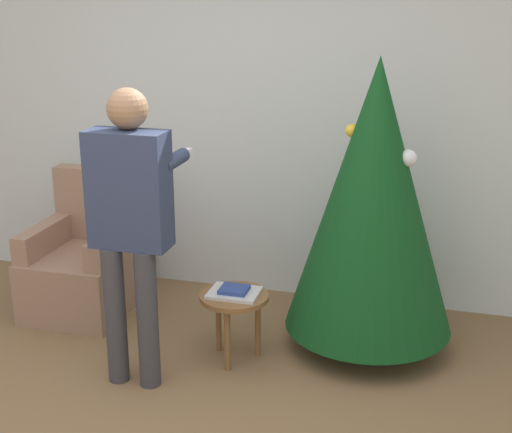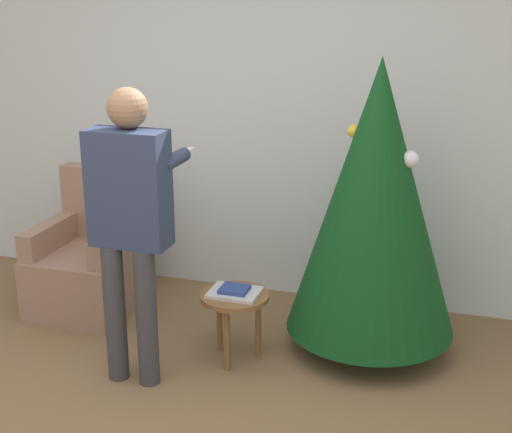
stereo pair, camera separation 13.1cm
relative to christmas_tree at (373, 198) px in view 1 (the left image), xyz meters
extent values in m
cube|color=silver|center=(-0.95, 0.70, 0.38)|extent=(8.00, 0.06, 2.70)
cylinder|color=brown|center=(0.00, 0.00, -0.90)|extent=(0.10, 0.10, 0.14)
cone|color=#0F4219|center=(0.00, 0.00, 0.00)|extent=(1.03, 1.03, 1.66)
sphere|color=red|center=(-0.26, 0.20, -0.17)|extent=(0.09, 0.09, 0.09)
sphere|color=white|center=(0.19, -0.03, 0.26)|extent=(0.10, 0.10, 0.10)
sphere|color=gold|center=(-0.15, 0.02, 0.39)|extent=(0.08, 0.08, 0.08)
cube|color=#93705B|center=(-1.97, 0.01, -0.76)|extent=(0.64, 0.76, 0.43)
cube|color=#93705B|center=(-1.97, 0.32, -0.28)|extent=(0.64, 0.14, 0.52)
cube|color=#93705B|center=(-2.23, 0.01, -0.45)|extent=(0.12, 0.68, 0.18)
cube|color=#93705B|center=(-1.71, 0.01, -0.45)|extent=(0.12, 0.68, 0.18)
cylinder|color=#38383D|center=(-1.32, -0.79, -0.57)|extent=(0.12, 0.12, 0.81)
cylinder|color=#38383D|center=(-1.13, -0.79, -0.57)|extent=(0.12, 0.12, 0.81)
cube|color=#2D3856|center=(-1.23, -0.73, 0.16)|extent=(0.43, 0.20, 0.64)
sphere|color=#936B4C|center=(-1.23, -0.70, 0.59)|extent=(0.22, 0.22, 0.22)
cylinder|color=#2D3856|center=(-1.41, -0.54, 0.28)|extent=(0.08, 0.30, 0.08)
cylinder|color=#2D3856|center=(-1.04, -0.54, 0.28)|extent=(0.08, 0.30, 0.08)
cube|color=white|center=(-1.04, -0.35, 0.28)|extent=(0.04, 0.14, 0.04)
cylinder|color=brown|center=(-0.75, -0.38, -0.56)|extent=(0.41, 0.41, 0.03)
cylinder|color=brown|center=(-0.75, -0.53, -0.78)|extent=(0.04, 0.04, 0.39)
cylinder|color=brown|center=(-0.63, -0.31, -0.78)|extent=(0.04, 0.04, 0.39)
cylinder|color=brown|center=(-0.88, -0.31, -0.78)|extent=(0.04, 0.04, 0.39)
cube|color=silver|center=(-0.75, -0.38, -0.54)|extent=(0.30, 0.23, 0.02)
cube|color=navy|center=(-0.75, -0.38, -0.52)|extent=(0.16, 0.15, 0.02)
camera|label=1|loc=(0.40, -4.09, 1.19)|focal=50.00mm
camera|label=2|loc=(0.53, -4.05, 1.19)|focal=50.00mm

